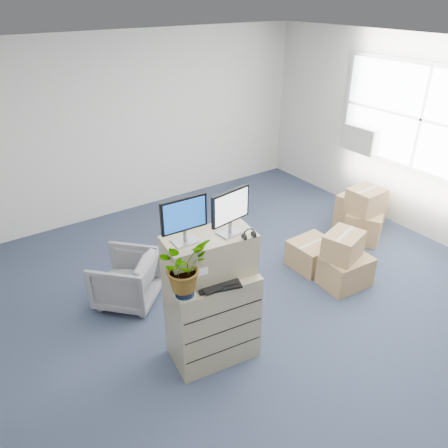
% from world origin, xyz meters
% --- Properties ---
extents(ground, '(7.00, 7.00, 0.00)m').
position_xyz_m(ground, '(0.00, 0.00, 0.00)').
color(ground, '#263045').
rests_on(ground, ground).
extents(wall_back, '(6.00, 0.02, 2.80)m').
position_xyz_m(wall_back, '(0.00, 3.51, 1.40)').
color(wall_back, beige).
rests_on(wall_back, ground).
extents(window, '(0.07, 2.72, 1.52)m').
position_xyz_m(window, '(2.96, 0.50, 1.70)').
color(window, '#9C9C9F').
rests_on(window, wall_right).
extents(ac_unit, '(0.24, 0.60, 0.40)m').
position_xyz_m(ac_unit, '(2.87, 1.40, 1.20)').
color(ac_unit, silver).
rests_on(ac_unit, wall_right).
extents(filing_cabinet_lower, '(0.89, 0.61, 0.96)m').
position_xyz_m(filing_cabinet_lower, '(-0.97, -0.10, 0.48)').
color(filing_cabinet_lower, tan).
rests_on(filing_cabinet_lower, ground).
extents(filing_cabinet_upper, '(0.87, 0.52, 0.41)m').
position_xyz_m(filing_cabinet_upper, '(-0.96, -0.06, 1.17)').
color(filing_cabinet_upper, tan).
rests_on(filing_cabinet_upper, filing_cabinet_lower).
extents(monitor_left, '(0.43, 0.17, 0.42)m').
position_xyz_m(monitor_left, '(-1.19, -0.03, 1.61)').
color(monitor_left, '#99999E').
rests_on(monitor_left, filing_cabinet_upper).
extents(monitor_right, '(0.43, 0.19, 0.42)m').
position_xyz_m(monitor_right, '(-0.77, -0.12, 1.61)').
color(monitor_right, '#99999E').
rests_on(monitor_right, filing_cabinet_upper).
extents(headphones, '(0.12, 0.03, 0.12)m').
position_xyz_m(headphones, '(-0.68, -0.28, 1.41)').
color(headphones, black).
rests_on(headphones, filing_cabinet_upper).
extents(keyboard, '(0.42, 0.27, 0.02)m').
position_xyz_m(keyboard, '(-1.00, -0.27, 0.97)').
color(keyboard, black).
rests_on(keyboard, filing_cabinet_lower).
extents(mouse, '(0.09, 0.07, 0.03)m').
position_xyz_m(mouse, '(-0.64, -0.23, 0.98)').
color(mouse, silver).
rests_on(mouse, filing_cabinet_lower).
extents(water_bottle, '(0.07, 0.07, 0.26)m').
position_xyz_m(water_bottle, '(-0.88, -0.03, 1.09)').
color(water_bottle, gray).
rests_on(water_bottle, filing_cabinet_lower).
extents(phone_dock, '(0.07, 0.06, 0.14)m').
position_xyz_m(phone_dock, '(-0.99, -0.04, 1.01)').
color(phone_dock, silver).
rests_on(phone_dock, filing_cabinet_lower).
extents(external_drive, '(0.17, 0.13, 0.05)m').
position_xyz_m(external_drive, '(-0.57, 0.00, 0.99)').
color(external_drive, black).
rests_on(external_drive, filing_cabinet_lower).
extents(tissue_box, '(0.21, 0.13, 0.07)m').
position_xyz_m(tissue_box, '(-0.65, -0.06, 1.05)').
color(tissue_box, '#4182E0').
rests_on(tissue_box, external_drive).
extents(potted_plant, '(0.54, 0.57, 0.45)m').
position_xyz_m(potted_plant, '(-1.32, -0.21, 1.22)').
color(potted_plant, '#97B08E').
rests_on(potted_plant, filing_cabinet_lower).
extents(office_chair, '(0.92, 0.92, 0.69)m').
position_xyz_m(office_chair, '(-1.33, 1.19, 0.34)').
color(office_chair, slate).
rests_on(office_chair, ground).
extents(cardboard_boxes, '(2.14, 1.48, 0.80)m').
position_xyz_m(cardboard_boxes, '(1.81, 0.52, 0.30)').
color(cardboard_boxes, '#885E41').
rests_on(cardboard_boxes, ground).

